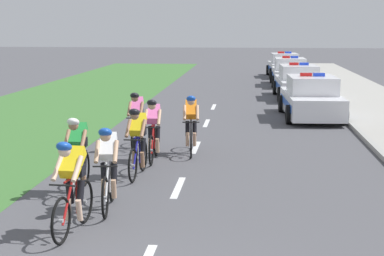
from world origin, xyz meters
The scene contains 14 objects.
kerb_edge centered at (4.70, 14.00, 0.07)m, with size 0.16×60.00×0.13m, color #9E9E99.
grass_verge centered at (-6.41, 14.00, 0.00)m, with size 7.00×60.00×0.01m, color #3D7033.
lane_markings_centre centered at (0.00, 7.83, 0.00)m, with size 0.14×21.60×0.01m.
cyclist_lead centered at (-1.33, 3.03, 0.79)m, with size 0.44×1.72×1.56m.
cyclist_second centered at (-1.05, 4.27, 0.79)m, with size 0.45×1.72×1.56m.
cyclist_third centered at (-1.89, 5.27, 0.79)m, with size 0.42×1.72×1.56m.
cyclist_fourth centered at (-0.96, 6.62, 0.79)m, with size 0.43×1.72×1.56m.
cyclist_fifth centered at (-0.87, 8.15, 0.79)m, with size 0.43×1.72×1.56m.
cyclist_sixth centered at (-0.05, 9.01, 0.79)m, with size 0.45×1.72×1.56m.
cyclist_seventh centered at (-1.53, 9.52, 0.79)m, with size 0.42×1.72×1.56m.
police_car_nearest centered at (3.57, 15.31, 0.68)m, with size 2.13×4.47×1.59m.
police_car_second centered at (3.57, 21.08, 0.68)m, with size 2.11×4.46×1.59m.
police_car_third centered at (3.57, 26.74, 0.68)m, with size 2.00×4.40×1.59m.
police_car_furthest centered at (3.57, 32.10, 0.68)m, with size 2.14×4.47×1.59m.
Camera 1 is at (1.38, -5.72, 3.24)m, focal length 55.74 mm.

